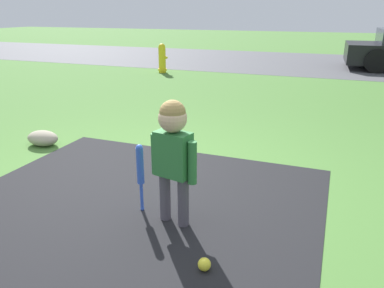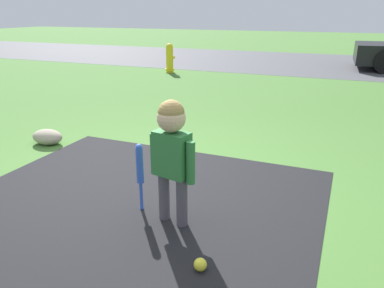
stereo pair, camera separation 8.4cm
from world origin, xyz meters
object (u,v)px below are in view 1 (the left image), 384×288
sports_ball (204,264)px  fire_hydrant (162,59)px  child (173,146)px  baseball_bat (140,168)px

sports_ball → fire_hydrant: size_ratio=0.11×
sports_ball → fire_hydrant: bearing=117.3°
fire_hydrant → child: bearing=-63.9°
child → fire_hydrant: bearing=127.6°
child → baseball_bat: bearing=179.5°
child → sports_ball: size_ratio=11.46×
sports_ball → fire_hydrant: fire_hydrant is taller
fire_hydrant → sports_ball: bearing=-62.7°
child → baseball_bat: child is taller
baseball_bat → sports_ball: (0.77, -0.56, -0.35)m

